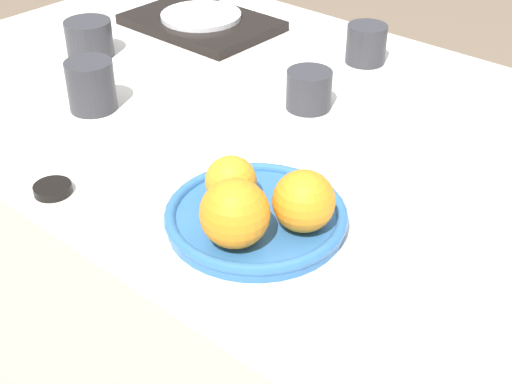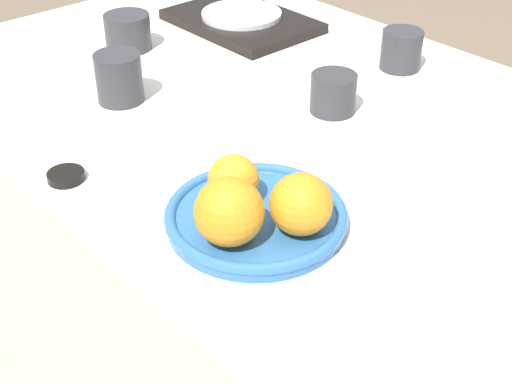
% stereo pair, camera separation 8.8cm
% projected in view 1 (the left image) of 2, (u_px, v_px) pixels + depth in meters
% --- Properties ---
extents(table, '(1.47, 0.86, 0.75)m').
position_uv_depth(table, '(279.00, 294.00, 1.35)').
color(table, silver).
rests_on(table, ground_plane).
extents(fruit_platter, '(0.23, 0.23, 0.02)m').
position_uv_depth(fruit_platter, '(256.00, 217.00, 0.90)').
color(fruit_platter, '#336BAD').
rests_on(fruit_platter, table).
extents(orange_0, '(0.08, 0.08, 0.08)m').
position_uv_depth(orange_0, '(304.00, 201.00, 0.85)').
color(orange_0, orange).
rests_on(orange_0, fruit_platter).
extents(orange_1, '(0.07, 0.07, 0.07)m').
position_uv_depth(orange_1, '(231.00, 181.00, 0.90)').
color(orange_1, orange).
rests_on(orange_1, fruit_platter).
extents(orange_2, '(0.08, 0.08, 0.08)m').
position_uv_depth(orange_2, '(235.00, 213.00, 0.83)').
color(orange_2, orange).
rests_on(orange_2, fruit_platter).
extents(serving_tray, '(0.30, 0.21, 0.02)m').
position_uv_depth(serving_tray, '(201.00, 23.00, 1.47)').
color(serving_tray, black).
rests_on(serving_tray, table).
extents(side_plate, '(0.17, 0.17, 0.01)m').
position_uv_depth(side_plate, '(201.00, 16.00, 1.46)').
color(side_plate, white).
rests_on(side_plate, serving_tray).
extents(cup_0, '(0.07, 0.07, 0.07)m').
position_uv_depth(cup_0, '(366.00, 44.00, 1.31)').
color(cup_0, '#333338').
rests_on(cup_0, table).
extents(cup_1, '(0.07, 0.07, 0.06)m').
position_uv_depth(cup_1, '(309.00, 90.00, 1.16)').
color(cup_1, '#333338').
rests_on(cup_1, table).
extents(cup_2, '(0.08, 0.08, 0.08)m').
position_uv_depth(cup_2, '(91.00, 86.00, 1.15)').
color(cup_2, '#333338').
rests_on(cup_2, table).
extents(cup_3, '(0.09, 0.09, 0.07)m').
position_uv_depth(cup_3, '(89.00, 38.00, 1.34)').
color(cup_3, '#333338').
rests_on(cup_3, table).
extents(napkin, '(0.14, 0.15, 0.01)m').
position_uv_depth(napkin, '(510.00, 133.00, 1.10)').
color(napkin, silver).
rests_on(napkin, table).
extents(soy_dish, '(0.05, 0.05, 0.01)m').
position_uv_depth(soy_dish, '(53.00, 189.00, 0.96)').
color(soy_dish, black).
rests_on(soy_dish, table).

